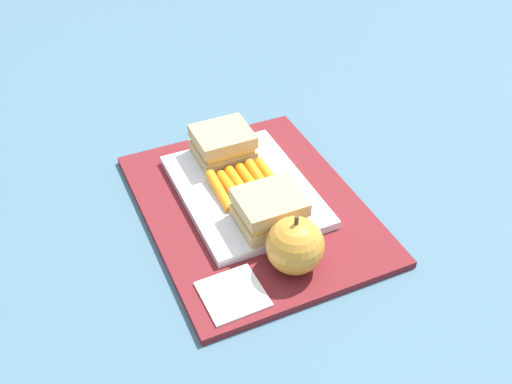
% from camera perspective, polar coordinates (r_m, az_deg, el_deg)
% --- Properties ---
extents(ground_plane, '(2.40, 2.40, 0.00)m').
position_cam_1_polar(ground_plane, '(0.82, -0.36, -1.74)').
color(ground_plane, '#42667A').
extents(lunchbag_mat, '(0.36, 0.28, 0.01)m').
position_cam_1_polar(lunchbag_mat, '(0.81, -0.36, -1.48)').
color(lunchbag_mat, maroon).
rests_on(lunchbag_mat, ground_plane).
extents(food_tray, '(0.23, 0.17, 0.01)m').
position_cam_1_polar(food_tray, '(0.82, -1.08, 0.14)').
color(food_tray, white).
rests_on(food_tray, lunchbag_mat).
extents(sandwich_half_left, '(0.07, 0.08, 0.04)m').
position_cam_1_polar(sandwich_half_left, '(0.86, -3.17, 4.60)').
color(sandwich_half_left, tan).
rests_on(sandwich_half_left, food_tray).
extents(sandwich_half_right, '(0.07, 0.08, 0.04)m').
position_cam_1_polar(sandwich_half_right, '(0.75, 1.27, -1.69)').
color(sandwich_half_right, tan).
rests_on(sandwich_half_right, food_tray).
extents(carrot_sticks_bundle, '(0.08, 0.09, 0.02)m').
position_cam_1_polar(carrot_sticks_bundle, '(0.81, -1.06, 0.82)').
color(carrot_sticks_bundle, orange).
rests_on(carrot_sticks_bundle, food_tray).
extents(apple, '(0.07, 0.07, 0.08)m').
position_cam_1_polar(apple, '(0.70, 3.63, -5.15)').
color(apple, gold).
rests_on(apple, lunchbag_mat).
extents(paper_napkin, '(0.07, 0.07, 0.00)m').
position_cam_1_polar(paper_napkin, '(0.70, -2.23, -9.70)').
color(paper_napkin, white).
rests_on(paper_napkin, lunchbag_mat).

